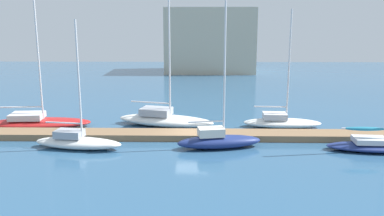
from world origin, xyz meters
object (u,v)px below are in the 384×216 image
Objects in this scene: sailboat_1 at (77,141)px; harbor_building_distant at (210,40)px; sailboat_0 at (37,121)px; sailboat_4 at (281,121)px; sailboat_2 at (165,118)px; sailboat_3 at (218,140)px; sailboat_5 at (379,145)px.

harbor_building_distant is at bearing 84.76° from sailboat_1.
sailboat_4 is at bearing -4.10° from sailboat_0.
sailboat_2 reaches higher than sailboat_4.
sailboat_3 is at bearing -90.46° from harbor_building_distant.
sailboat_3 is at bearing 9.31° from sailboat_1.
harbor_building_distant reaches higher than sailboat_1.
sailboat_3 is 1.05× the size of sailboat_4.
sailboat_1 is 21.63m from sailboat_5.
sailboat_0 is 16.40m from sailboat_3.
sailboat_2 is at bearing -179.65° from sailboat_4.
harbor_building_distant is at bearing 106.94° from sailboat_5.
sailboat_3 is 45.64m from harbor_building_distant.
sailboat_5 is at bearing -9.10° from sailboat_2.
sailboat_3 reaches higher than sailboat_4.
sailboat_4 reaches higher than sailboat_1.
sailboat_0 is 0.90× the size of sailboat_2.
sailboat_2 is (5.78, 6.59, 0.09)m from sailboat_1.
sailboat_2 is at bearing 160.33° from sailboat_5.
sailboat_5 is 47.38m from harbor_building_distant.
sailboat_4 is 40.09m from harbor_building_distant.
sailboat_4 is at bearing 36.22° from sailboat_3.
harbor_building_distant is (4.83, 39.03, 4.99)m from sailboat_2.
harbor_building_distant is at bearing 96.91° from sailboat_2.
sailboat_5 is (15.85, -6.75, -0.18)m from sailboat_2.
sailboat_2 is 1.32× the size of sailboat_3.
sailboat_4 is at bearing 134.91° from sailboat_5.
sailboat_2 reaches higher than sailboat_1.
sailboat_3 is 8.27m from sailboat_4.
sailboat_0 is at bearing -176.26° from sailboat_4.
sailboat_2 is at bearing -97.05° from harbor_building_distant.
sailboat_1 is 0.92× the size of sailboat_4.
sailboat_3 is at bearing -131.50° from sailboat_4.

